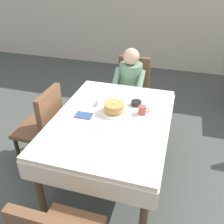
# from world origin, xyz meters

# --- Properties ---
(ground_plane) EXTENTS (14.00, 14.00, 0.00)m
(ground_plane) POSITION_xyz_m (0.00, 0.00, 0.00)
(ground_plane) COLOR #474C47
(dining_table_main) EXTENTS (1.12, 1.52, 0.74)m
(dining_table_main) POSITION_xyz_m (0.00, 0.00, 0.65)
(dining_table_main) COLOR silver
(dining_table_main) RESTS_ON ground
(chair_diner) EXTENTS (0.44, 0.45, 0.93)m
(chair_diner) POSITION_xyz_m (-0.04, 1.17, 0.53)
(chair_diner) COLOR brown
(chair_diner) RESTS_ON ground
(diner_person) EXTENTS (0.40, 0.43, 1.12)m
(diner_person) POSITION_xyz_m (-0.04, 1.01, 0.67)
(diner_person) COLOR gray
(diner_person) RESTS_ON ground
(chair_left_side) EXTENTS (0.45, 0.44, 0.93)m
(chair_left_side) POSITION_xyz_m (-0.77, 0.00, 0.53)
(chair_left_side) COLOR brown
(chair_left_side) RESTS_ON ground
(plate_breakfast) EXTENTS (0.28, 0.28, 0.02)m
(plate_breakfast) POSITION_xyz_m (-0.00, 0.10, 0.75)
(plate_breakfast) COLOR white
(plate_breakfast) RESTS_ON dining_table_main
(breakfast_stack) EXTENTS (0.21, 0.21, 0.10)m
(breakfast_stack) POSITION_xyz_m (-0.00, 0.10, 0.80)
(breakfast_stack) COLOR tan
(breakfast_stack) RESTS_ON plate_breakfast
(cup_coffee) EXTENTS (0.11, 0.08, 0.08)m
(cup_coffee) POSITION_xyz_m (0.27, 0.16, 0.78)
(cup_coffee) COLOR #B24C42
(cup_coffee) RESTS_ON dining_table_main
(bowl_butter) EXTENTS (0.11, 0.11, 0.04)m
(bowl_butter) POSITION_xyz_m (0.18, 0.32, 0.76)
(bowl_butter) COLOR black
(bowl_butter) RESTS_ON dining_table_main
(syrup_pitcher) EXTENTS (0.08, 0.08, 0.07)m
(syrup_pitcher) POSITION_xyz_m (-0.21, 0.19, 0.78)
(syrup_pitcher) COLOR silver
(syrup_pitcher) RESTS_ON dining_table_main
(fork_left_of_plate) EXTENTS (0.02, 0.18, 0.00)m
(fork_left_of_plate) POSITION_xyz_m (-0.19, 0.08, 0.74)
(fork_left_of_plate) COLOR silver
(fork_left_of_plate) RESTS_ON dining_table_main
(knife_right_of_plate) EXTENTS (0.04, 0.20, 0.00)m
(knife_right_of_plate) POSITION_xyz_m (0.19, 0.08, 0.74)
(knife_right_of_plate) COLOR silver
(knife_right_of_plate) RESTS_ON dining_table_main
(spoon_near_edge) EXTENTS (0.15, 0.04, 0.00)m
(spoon_near_edge) POSITION_xyz_m (-0.04, -0.23, 0.74)
(spoon_near_edge) COLOR silver
(spoon_near_edge) RESTS_ON dining_table_main
(napkin_folded) EXTENTS (0.17, 0.12, 0.01)m
(napkin_folded) POSITION_xyz_m (-0.27, -0.04, 0.74)
(napkin_folded) COLOR #334C7F
(napkin_folded) RESTS_ON dining_table_main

